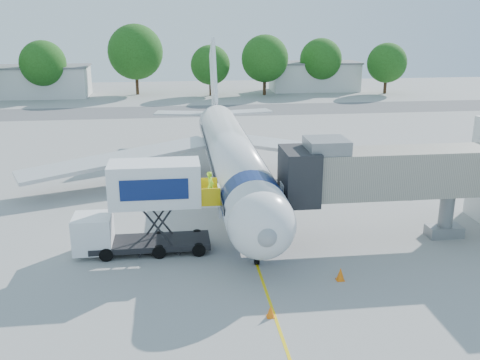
{
  "coord_description": "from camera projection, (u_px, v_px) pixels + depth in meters",
  "views": [
    {
      "loc": [
        -4.36,
        -36.76,
        13.51
      ],
      "look_at": [
        -0.21,
        -3.58,
        3.2
      ],
      "focal_mm": 40.0,
      "sensor_mm": 36.0,
      "label": 1
    }
  ],
  "objects": [
    {
      "name": "taxiway_strip",
      "position": [
        203.0,
        111.0,
        79.18
      ],
      "size": [
        120.0,
        10.0,
        0.01
      ],
      "primitive_type": "cube",
      "color": "#59595B",
      "rests_on": "ground"
    },
    {
      "name": "outbuilding_right",
      "position": [
        314.0,
        76.0,
        99.97
      ],
      "size": [
        16.4,
        7.4,
        5.3
      ],
      "color": "silver",
      "rests_on": "ground"
    },
    {
      "name": "tree_c",
      "position": [
        135.0,
        52.0,
        93.38
      ],
      "size": [
        9.59,
        9.59,
        12.23
      ],
      "color": "#382314",
      "rests_on": "ground"
    },
    {
      "name": "tree_f",
      "position": [
        321.0,
        59.0,
        97.15
      ],
      "size": [
        7.6,
        7.6,
        9.68
      ],
      "color": "#382314",
      "rests_on": "ground"
    },
    {
      "name": "ground_tug",
      "position": [
        302.0,
        313.0,
        23.88
      ],
      "size": [
        4.08,
        2.91,
        1.47
      ],
      "rotation": [
        0.0,
        0.0,
        0.3
      ],
      "color": "white",
      "rests_on": "ground"
    },
    {
      "name": "ground",
      "position": [
        237.0,
        207.0,
        39.35
      ],
      "size": [
        160.0,
        160.0,
        0.0
      ],
      "primitive_type": "plane",
      "color": "#979794",
      "rests_on": "ground"
    },
    {
      "name": "tree_e",
      "position": [
        265.0,
        59.0,
        93.07
      ],
      "size": [
        8.19,
        8.19,
        10.45
      ],
      "color": "#382314",
      "rests_on": "ground"
    },
    {
      "name": "safety_cone_b",
      "position": [
        271.0,
        311.0,
        24.93
      ],
      "size": [
        0.39,
        0.39,
        0.61
      ],
      "color": "orange",
      "rests_on": "ground"
    },
    {
      "name": "tree_b",
      "position": [
        43.0,
        64.0,
        88.81
      ],
      "size": [
        7.6,
        7.6,
        9.69
      ],
      "color": "#382314",
      "rests_on": "ground"
    },
    {
      "name": "guidance_line",
      "position": [
        237.0,
        207.0,
        39.35
      ],
      "size": [
        0.15,
        70.0,
        0.01
      ],
      "primitive_type": "cube",
      "color": "yellow",
      "rests_on": "ground"
    },
    {
      "name": "safety_cone_a",
      "position": [
        340.0,
        274.0,
        28.41
      ],
      "size": [
        0.45,
        0.45,
        0.72
      ],
      "color": "orange",
      "rests_on": "ground"
    },
    {
      "name": "jet_bridge",
      "position": [
        381.0,
        174.0,
        32.38
      ],
      "size": [
        13.9,
        3.2,
        6.6
      ],
      "color": "#A19C8A",
      "rests_on": "ground"
    },
    {
      "name": "outbuilding_left",
      "position": [
        35.0,
        81.0,
        92.15
      ],
      "size": [
        18.4,
        8.4,
        5.3
      ],
      "color": "silver",
      "rests_on": "ground"
    },
    {
      "name": "aircraft",
      "position": [
        231.0,
        155.0,
        42.39
      ],
      "size": [
        34.17,
        37.73,
        11.35
      ],
      "color": "silver",
      "rests_on": "ground"
    },
    {
      "name": "catering_hiloader",
      "position": [
        144.0,
        208.0,
        31.16
      ],
      "size": [
        8.5,
        2.44,
        5.5
      ],
      "color": "black",
      "rests_on": "ground"
    },
    {
      "name": "tree_d",
      "position": [
        210.0,
        65.0,
        92.82
      ],
      "size": [
        6.85,
        6.85,
        8.74
      ],
      "color": "#382314",
      "rests_on": "ground"
    },
    {
      "name": "tree_g",
      "position": [
        387.0,
        63.0,
        95.25
      ],
      "size": [
        7.03,
        7.03,
        8.97
      ],
      "color": "#382314",
      "rests_on": "ground"
    }
  ]
}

